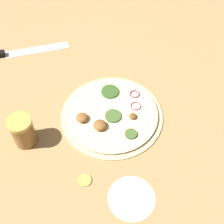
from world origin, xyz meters
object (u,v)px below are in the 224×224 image
object	(u,v)px
knife	(6,54)
loose_cap	(85,180)
spice_jar	(23,131)
pizza	(112,115)

from	to	relation	value
knife	loose_cap	distance (m)	0.53
knife	spice_jar	bearing A→B (deg)	-84.05
pizza	spice_jar	distance (m)	0.25
knife	pizza	bearing A→B (deg)	-49.71
pizza	knife	bearing A→B (deg)	40.22
pizza	loose_cap	world-z (taller)	pizza
knife	spice_jar	size ratio (longest dim) A/B	3.40
pizza	spice_jar	xyz separation A→B (m)	(-0.02, 0.24, 0.04)
loose_cap	spice_jar	bearing A→B (deg)	40.23
knife	loose_cap	xyz separation A→B (m)	(-0.51, -0.17, -0.00)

